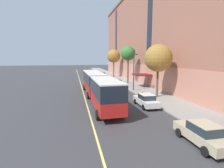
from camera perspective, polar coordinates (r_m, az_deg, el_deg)
ground_plane at (r=20.44m, az=-2.18°, el=-8.13°), size 260.00×260.00×0.00m
sidewalk at (r=26.08m, az=16.04°, el=-4.63°), size 5.18×160.00×0.15m
city_bus at (r=24.53m, az=-4.80°, el=-0.35°), size 3.05×19.66×3.60m
parked_car_champagne_0 at (r=13.69m, az=27.55°, el=-14.21°), size 1.96×4.44×1.56m
parked_car_navy_1 at (r=52.65m, az=-3.25°, el=2.95°), size 1.98×4.70×1.56m
parked_car_green_2 at (r=35.12m, az=1.54°, el=0.19°), size 1.94×4.52×1.56m
parked_car_white_3 at (r=21.64m, az=11.04°, el=-5.20°), size 1.95×4.57×1.56m
street_tree_mid_block at (r=26.23m, az=14.86°, el=8.13°), size 3.98×3.98×7.67m
street_tree_far_uptown at (r=39.45m, az=5.30°, el=9.86°), size 3.24×3.24×8.36m
street_tree_far_downtown at (r=53.19m, az=0.57°, el=9.04°), size 3.97×3.97×8.23m
street_lamp at (r=30.54m, az=7.28°, el=5.21°), size 0.36×1.48×6.44m
fire_hydrant at (r=27.21m, az=9.81°, el=-2.98°), size 0.42×0.24×0.72m
lane_centerline at (r=23.08m, az=-8.36°, el=-6.26°), size 0.16×140.00×0.01m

